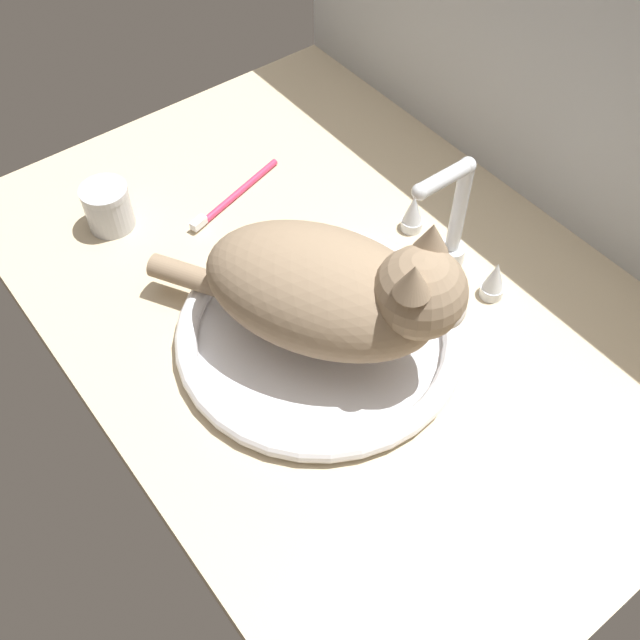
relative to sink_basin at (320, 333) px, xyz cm
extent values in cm
cube|color=#CCB793|center=(-4.88, 6.31, -2.78)|extent=(101.59, 69.96, 3.00)
cube|color=#B2B7BC|center=(-4.88, 42.49, 17.77)|extent=(101.59, 2.40, 44.10)
torus|color=white|center=(0.00, 0.00, 0.16)|extent=(37.30, 37.30, 2.88)
cylinder|color=white|center=(0.00, 0.00, -0.98)|extent=(32.98, 32.98, 0.60)
cylinder|color=silver|center=(0.00, 23.12, 0.07)|extent=(4.00, 4.00, 2.71)
cylinder|color=silver|center=(0.00, 23.12, 8.66)|extent=(2.00, 2.00, 14.46)
sphere|color=silver|center=(0.00, 23.12, 15.89)|extent=(2.20, 2.20, 2.20)
cylinder|color=silver|center=(0.00, 19.12, 15.89)|extent=(2.00, 7.98, 2.00)
sphere|color=silver|center=(0.00, 15.13, 15.89)|extent=(2.10, 2.10, 2.10)
cylinder|color=silver|center=(-8.12, 23.12, -0.48)|extent=(3.20, 3.20, 1.60)
cone|color=silver|center=(-8.12, 23.12, 2.60)|extent=(2.88, 2.88, 4.57)
cylinder|color=silver|center=(8.12, 23.12, -0.48)|extent=(3.20, 3.20, 1.60)
cone|color=silver|center=(8.12, 23.12, 2.60)|extent=(2.88, 2.88, 4.57)
ellipsoid|color=#8C755B|center=(0.00, 0.00, 8.53)|extent=(34.09, 29.72, 13.87)
sphere|color=#8C755B|center=(10.15, 5.95, 12.89)|extent=(10.91, 10.91, 10.91)
cone|color=#8C755B|center=(8.50, 8.78, 18.76)|extent=(4.15, 4.15, 4.09)
cone|color=#8C755B|center=(11.81, 3.13, 18.76)|extent=(4.15, 4.15, 4.09)
ellipsoid|color=silver|center=(13.68, 8.02, 11.80)|extent=(5.14, 5.61, 3.49)
ellipsoid|color=silver|center=(8.88, 5.21, 7.84)|extent=(11.89, 12.33, 7.63)
cylinder|color=#8C755B|center=(-14.81, -8.68, 3.20)|extent=(13.47, 9.71, 3.20)
cylinder|color=#B2B5BA|center=(-35.54, -11.32, 1.67)|extent=(6.75, 6.75, 5.91)
cylinder|color=silver|center=(-35.54, -11.32, 5.13)|extent=(6.88, 6.88, 1.00)
cylinder|color=#D83359|center=(-29.75, 7.64, -0.78)|extent=(5.62, 16.27, 1.00)
cube|color=white|center=(-27.06, -1.60, -0.18)|extent=(1.88, 2.83, 1.20)
camera|label=1|loc=(47.28, -36.27, 77.31)|focal=42.56mm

